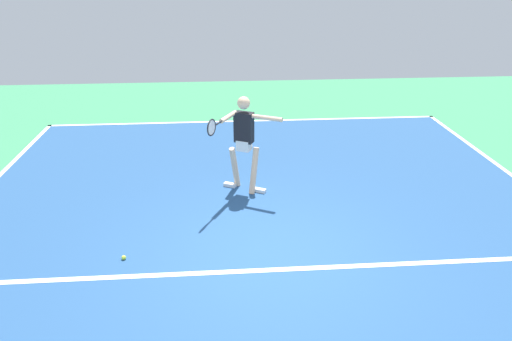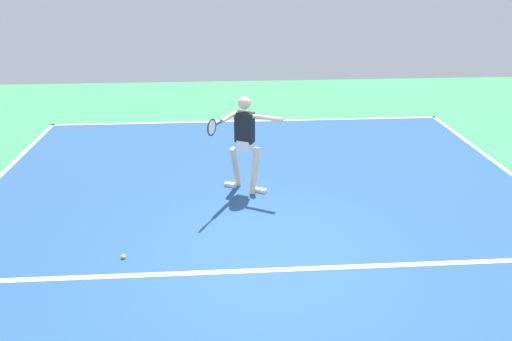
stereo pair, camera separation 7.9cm
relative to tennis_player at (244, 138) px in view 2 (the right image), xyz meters
The scene contains 7 objects.
ground_plane 2.51m from the tennis_player, 96.99° to the left, with size 22.53×22.53×0.00m, color #388456.
court_surface 2.51m from the tennis_player, 96.99° to the left, with size 10.63×13.16×0.00m, color navy.
court_line_baseline_near 4.41m from the tennis_player, 93.70° to the right, with size 10.63×0.10×0.01m, color white.
court_line_service 2.83m from the tennis_player, 96.07° to the left, with size 7.97×0.10×0.01m, color white.
court_line_centre_mark 4.22m from the tennis_player, 93.89° to the right, with size 0.10×0.30×0.01m, color white.
tennis_player is the anchor object (origin of this frame).
tennis_ball_by_sideline 3.07m from the tennis_player, 48.85° to the left, with size 0.07×0.07×0.07m, color #C6E53D.
Camera 2 is at (0.60, 5.91, 4.05)m, focal length 33.19 mm.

